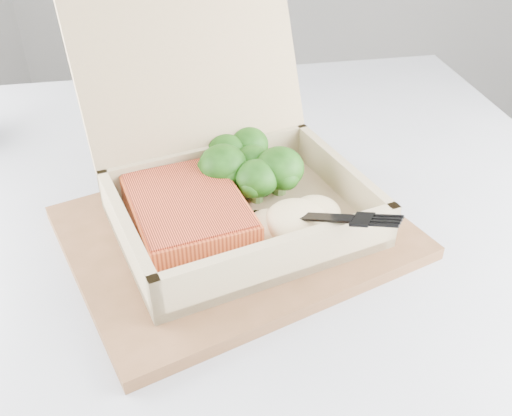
# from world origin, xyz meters

# --- Properties ---
(cafe_table) EXTENTS (1.13, 1.13, 0.76)m
(cafe_table) POSITION_xyz_m (-0.68, 0.10, 0.56)
(cafe_table) COLOR black
(cafe_table) RESTS_ON floor
(serving_tray) EXTENTS (0.41, 0.40, 0.01)m
(serving_tray) POSITION_xyz_m (-0.66, 0.11, 0.77)
(serving_tray) COLOR brown
(serving_tray) RESTS_ON cafe_table
(takeout_container) EXTENTS (0.34, 0.35, 0.21)m
(takeout_container) POSITION_xyz_m (-0.68, 0.14, 0.83)
(takeout_container) COLOR tan
(takeout_container) RESTS_ON serving_tray
(salmon_fillet) EXTENTS (0.16, 0.17, 0.03)m
(salmon_fillet) POSITION_xyz_m (-0.71, 0.09, 0.80)
(salmon_fillet) COLOR orange
(salmon_fillet) RESTS_ON takeout_container
(broccoli_pile) EXTENTS (0.12, 0.12, 0.04)m
(broccoli_pile) POSITION_xyz_m (-0.65, 0.17, 0.81)
(broccoli_pile) COLOR #266B17
(broccoli_pile) RESTS_ON takeout_container
(mashed_potatoes) EXTENTS (0.10, 0.09, 0.03)m
(mashed_potatoes) POSITION_xyz_m (-0.60, 0.09, 0.80)
(mashed_potatoes) COLOR beige
(mashed_potatoes) RESTS_ON takeout_container
(plastic_fork) EXTENTS (0.15, 0.06, 0.03)m
(plastic_fork) POSITION_xyz_m (-0.61, 0.09, 0.82)
(plastic_fork) COLOR black
(plastic_fork) RESTS_ON mashed_potatoes
(receipt) EXTENTS (0.14, 0.17, 0.00)m
(receipt) POSITION_xyz_m (-0.72, 0.27, 0.76)
(receipt) COLOR silver
(receipt) RESTS_ON cafe_table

